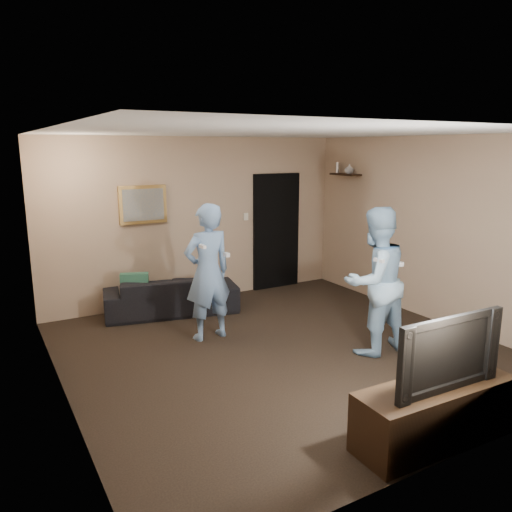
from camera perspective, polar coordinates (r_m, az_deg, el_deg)
ground at (r=6.23m, az=3.01°, el=-10.72°), size 5.00×5.00×0.00m
ceiling at (r=5.74m, az=3.31°, el=13.95°), size 5.00×5.00×0.04m
wall_back at (r=8.03m, az=-6.60°, el=4.11°), size 5.00×0.04×2.60m
wall_front at (r=4.04m, az=22.82°, el=-4.97°), size 5.00×0.04×2.60m
wall_left at (r=4.98m, az=-21.80°, el=-1.76°), size 0.04×5.00×2.60m
wall_right at (r=7.48m, az=19.47°, el=2.89°), size 0.04×5.00×2.60m
sofa at (r=7.59m, az=-9.67°, el=-4.34°), size 2.06×1.16×0.57m
throw_pillow at (r=7.37m, az=-13.69°, el=-3.42°), size 0.41×0.26×0.39m
painting_frame at (r=7.66m, az=-12.80°, el=5.75°), size 0.72×0.05×0.57m
painting_canvas at (r=7.63m, az=-12.74°, el=5.74°), size 0.62×0.01×0.47m
doorway at (r=8.71m, az=2.33°, el=2.83°), size 0.90×0.06×2.00m
light_switch at (r=8.37m, az=-1.16°, el=4.52°), size 0.08×0.02×0.12m
wall_shelf at (r=8.62m, az=10.17°, el=9.16°), size 0.20×0.60×0.03m
shelf_vase at (r=8.54m, az=10.60°, el=9.76°), size 0.19×0.19×0.16m
shelf_figurine at (r=8.78m, az=9.30°, el=9.94°), size 0.06×0.06×0.18m
tv_console at (r=4.63m, az=19.72°, el=-16.60°), size 1.47×0.51×0.52m
television at (r=4.39m, az=20.27°, el=-9.98°), size 1.10×0.18×0.63m
wii_player_left at (r=6.37m, az=-5.54°, el=-1.86°), size 0.67×0.52×1.76m
wii_player_right at (r=6.07m, az=13.40°, el=-2.82°), size 0.87×0.68×1.77m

